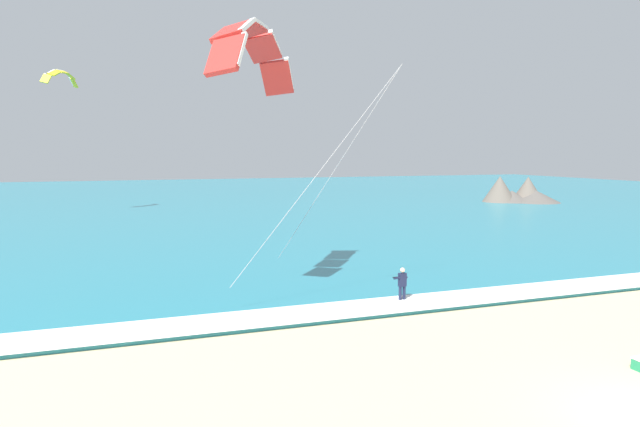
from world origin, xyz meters
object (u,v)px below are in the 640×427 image
Objects in this scene: surfboard at (402,304)px; kitesurfer at (402,284)px; kite_distant at (61,76)px; kite_primary at (252,49)px.

kitesurfer is (-0.00, 0.02, 0.91)m from surfboard.
surfboard is at bearing -67.53° from kite_distant.
kite_primary is at bearing 147.60° from kitesurfer.
kite_distant is (-17.59, 42.51, 13.76)m from kitesurfer.
kite_primary is (-5.85, 3.71, 10.52)m from kitesurfer.
surfboard is 0.36× the size of kite_distant.
kite_primary is at bearing -73.17° from kite_distant.
kite_distant reaches higher than kitesurfer.
kite_distant is (-11.74, 38.80, 3.24)m from kite_primary.
kite_primary is 2.90× the size of kite_distant.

